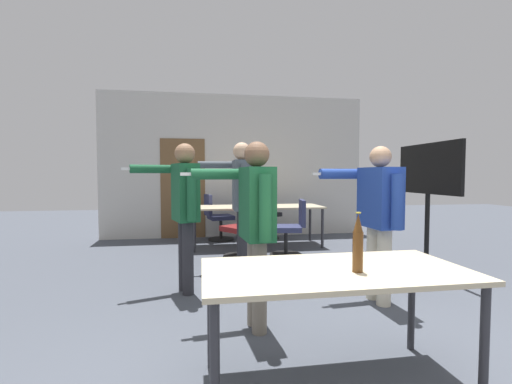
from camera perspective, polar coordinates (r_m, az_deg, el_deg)
back_wall at (r=7.29m, az=-3.63°, el=4.23°), size 5.53×0.12×2.99m
conference_table_near at (r=2.21m, az=12.97°, el=-14.11°), size 1.61×0.78×0.73m
conference_table_far at (r=6.27m, az=0.14°, el=-2.87°), size 2.38×0.82×0.73m
tv_screen at (r=5.03m, az=26.75°, el=0.30°), size 0.44×1.22×1.72m
person_left_plaid at (r=3.84m, az=-11.90°, el=-1.73°), size 0.85×0.56×1.65m
person_near_casual at (r=4.52m, az=-2.54°, el=-0.24°), size 0.78×0.58×1.73m
person_center_tall at (r=2.86m, az=-0.13°, el=-4.16°), size 0.77×0.59×1.58m
person_right_polo at (r=3.69m, az=19.71°, el=-2.80°), size 0.78×0.67×1.60m
office_chair_mid_tucked at (r=5.51m, az=-2.18°, el=-6.32°), size 0.68×0.67×0.92m
office_chair_near_pushed at (r=7.08m, az=1.31°, el=-4.02°), size 0.66×0.68×0.96m
office_chair_far_left at (r=5.56m, az=5.80°, el=-6.33°), size 0.59×0.53×0.91m
office_chair_far_right at (r=6.89m, az=-6.49°, el=-4.48°), size 0.61×0.55×0.92m
beer_bottle at (r=2.11m, az=16.62°, el=-8.29°), size 0.06×0.06×0.35m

